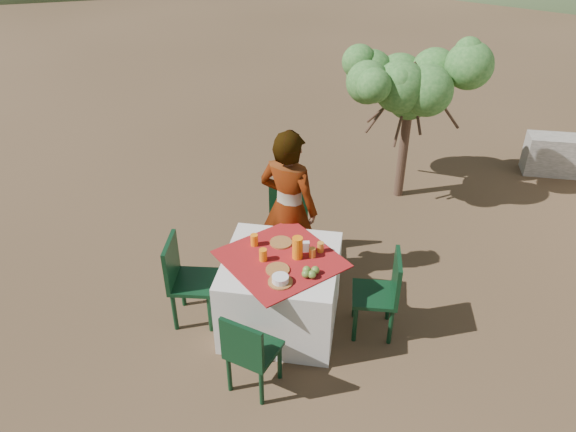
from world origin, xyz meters
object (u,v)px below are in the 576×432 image
object	(u,v)px
chair_far	(288,220)
chair_right	(383,291)
chair_near	(249,351)
shrub_tree	(415,90)
table	(281,291)
person	(289,209)
juice_pitcher	(297,248)
chair_left	(185,277)

from	to	relation	value
chair_far	chair_right	bearing A→B (deg)	-48.78
chair_near	shrub_tree	xyz separation A→B (m)	(1.27, 3.49, 0.97)
table	person	size ratio (longest dim) A/B	0.77
chair_right	juice_pitcher	size ratio (longest dim) A/B	4.06
chair_near	juice_pitcher	bearing A→B (deg)	-87.79
person	table	bearing A→B (deg)	111.91
chair_left	person	xyz separation A→B (m)	(0.84, 0.78, 0.35)
chair_left	juice_pitcher	bearing A→B (deg)	-88.93
table	shrub_tree	bearing A→B (deg)	66.31
chair_far	chair_right	distance (m)	1.41
chair_left	shrub_tree	xyz separation A→B (m)	(2.05, 2.73, 0.93)
table	chair_far	distance (m)	1.02
chair_right	shrub_tree	distance (m)	2.78
juice_pitcher	table	bearing A→B (deg)	-164.80
chair_near	table	bearing A→B (deg)	-79.11
person	juice_pitcher	world-z (taller)	person
chair_far	person	distance (m)	0.46
chair_near	chair_left	size ratio (longest dim) A/B	0.92
chair_near	chair_right	world-z (taller)	chair_right
chair_near	person	world-z (taller)	person
table	chair_right	xyz separation A→B (m)	(0.93, 0.04, 0.10)
shrub_tree	chair_near	bearing A→B (deg)	-110.01
person	juice_pitcher	size ratio (longest dim) A/B	7.98
chair_near	chair_left	xyz separation A→B (m)	(-0.78, 0.76, 0.04)
shrub_tree	juice_pitcher	xyz separation A→B (m)	(-1.02, -2.61, -0.55)
chair_left	juice_pitcher	world-z (taller)	juice_pitcher
chair_far	chair_near	xyz separation A→B (m)	(-0.01, -1.85, -0.05)
person	chair_left	bearing A→B (deg)	61.14
chair_far	chair_left	xyz separation A→B (m)	(-0.79, -1.09, -0.01)
chair_far	juice_pitcher	distance (m)	1.06
person	shrub_tree	size ratio (longest dim) A/B	0.94
table	chair_near	world-z (taller)	chair_near
juice_pitcher	shrub_tree	bearing A→B (deg)	68.70
chair_far	chair_near	size ratio (longest dim) A/B	1.10
chair_left	juice_pitcher	xyz separation A→B (m)	(1.03, 0.12, 0.37)
chair_near	chair_left	world-z (taller)	chair_left
chair_far	juice_pitcher	bearing A→B (deg)	-81.38
chair_right	juice_pitcher	distance (m)	0.88
chair_left	chair_right	size ratio (longest dim) A/B	1.04
table	chair_left	distance (m)	0.90
chair_far	chair_near	bearing A→B (deg)	-95.88
person	juice_pitcher	bearing A→B (deg)	124.26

